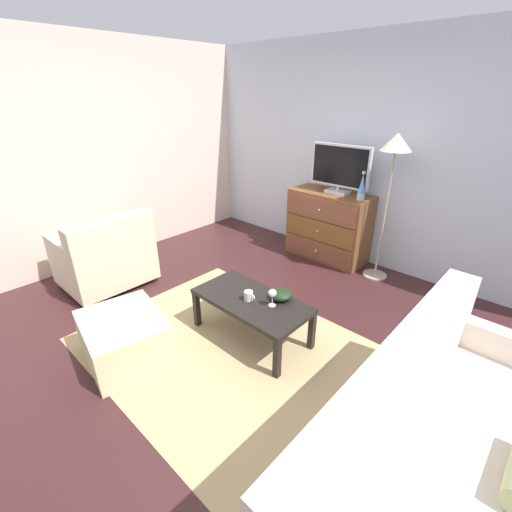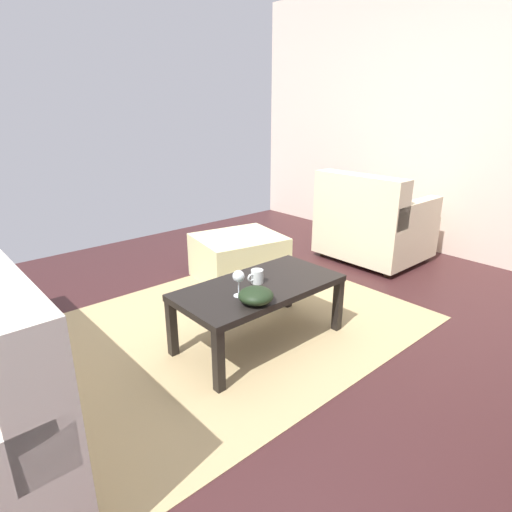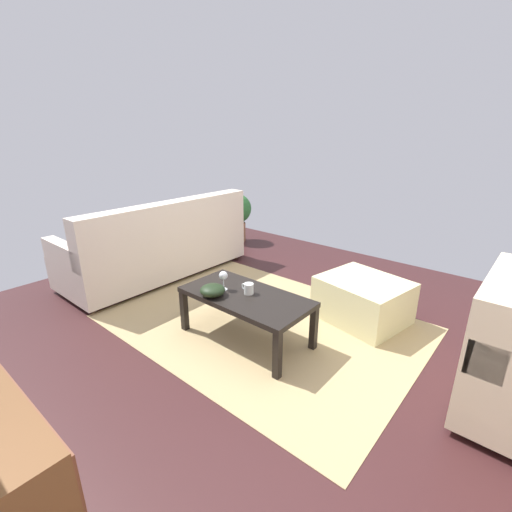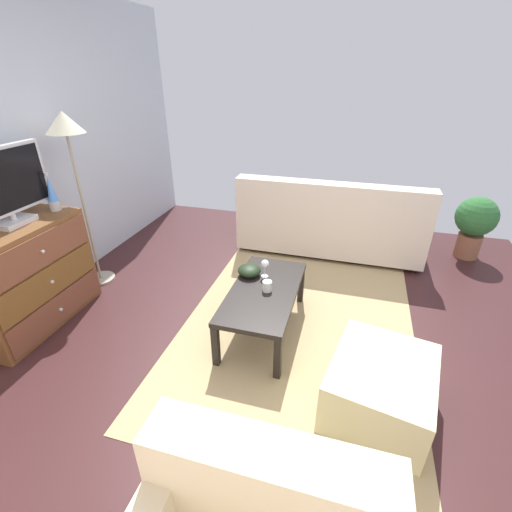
{
  "view_description": "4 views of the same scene",
  "coord_description": "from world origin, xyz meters",
  "px_view_note": "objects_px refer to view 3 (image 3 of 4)",
  "views": [
    {
      "loc": [
        1.91,
        -1.78,
        2.03
      ],
      "look_at": [
        0.09,
        0.18,
        0.76
      ],
      "focal_mm": 24.39,
      "sensor_mm": 36.0,
      "label": 1
    },
    {
      "loc": [
        1.73,
        1.84,
        1.43
      ],
      "look_at": [
        0.21,
        0.13,
        0.61
      ],
      "focal_mm": 29.7,
      "sensor_mm": 36.0,
      "label": 2
    },
    {
      "loc": [
        -1.57,
        1.96,
        1.62
      ],
      "look_at": [
        0.22,
        -0.15,
        0.64
      ],
      "focal_mm": 25.1,
      "sensor_mm": 36.0,
      "label": 3
    },
    {
      "loc": [
        -2.18,
        -0.52,
        1.97
      ],
      "look_at": [
        -0.05,
        0.09,
        0.8
      ],
      "focal_mm": 25.0,
      "sensor_mm": 36.0,
      "label": 4
    }
  ],
  "objects_px": {
    "couch_large": "(160,247)",
    "potted_plant": "(237,213)",
    "coffee_table": "(246,300)",
    "wine_glass": "(223,276)",
    "bowl_decorative": "(213,290)",
    "ottoman": "(363,300)",
    "mug": "(248,288)"
  },
  "relations": [
    {
      "from": "wine_glass",
      "to": "mug",
      "type": "distance_m",
      "value": 0.23
    },
    {
      "from": "couch_large",
      "to": "coffee_table",
      "type": "bearing_deg",
      "value": 167.44
    },
    {
      "from": "couch_large",
      "to": "ottoman",
      "type": "height_order",
      "value": "couch_large"
    },
    {
      "from": "coffee_table",
      "to": "wine_glass",
      "type": "relative_size",
      "value": 6.64
    },
    {
      "from": "couch_large",
      "to": "potted_plant",
      "type": "distance_m",
      "value": 1.61
    },
    {
      "from": "couch_large",
      "to": "ottoman",
      "type": "xyz_separation_m",
      "value": [
        -2.23,
        -0.54,
        -0.15
      ]
    },
    {
      "from": "coffee_table",
      "to": "couch_large",
      "type": "distance_m",
      "value": 1.7
    },
    {
      "from": "coffee_table",
      "to": "wine_glass",
      "type": "bearing_deg",
      "value": 12.52
    },
    {
      "from": "wine_glass",
      "to": "bowl_decorative",
      "type": "xyz_separation_m",
      "value": [
        -0.01,
        0.13,
        -0.07
      ]
    },
    {
      "from": "couch_large",
      "to": "potted_plant",
      "type": "bearing_deg",
      "value": -80.19
    },
    {
      "from": "mug",
      "to": "couch_large",
      "type": "distance_m",
      "value": 1.7
    },
    {
      "from": "bowl_decorative",
      "to": "wine_glass",
      "type": "bearing_deg",
      "value": -84.33
    },
    {
      "from": "wine_glass",
      "to": "mug",
      "type": "height_order",
      "value": "wine_glass"
    },
    {
      "from": "couch_large",
      "to": "ottoman",
      "type": "distance_m",
      "value": 2.3
    },
    {
      "from": "mug",
      "to": "potted_plant",
      "type": "bearing_deg",
      "value": -44.82
    },
    {
      "from": "wine_glass",
      "to": "ottoman",
      "type": "bearing_deg",
      "value": -129.21
    },
    {
      "from": "bowl_decorative",
      "to": "couch_large",
      "type": "distance_m",
      "value": 1.57
    },
    {
      "from": "couch_large",
      "to": "potted_plant",
      "type": "xyz_separation_m",
      "value": [
        0.27,
        -1.58,
        0.09
      ]
    },
    {
      "from": "mug",
      "to": "bowl_decorative",
      "type": "relative_size",
      "value": 0.58
    },
    {
      "from": "potted_plant",
      "to": "ottoman",
      "type": "bearing_deg",
      "value": 157.48
    },
    {
      "from": "mug",
      "to": "ottoman",
      "type": "height_order",
      "value": "mug"
    },
    {
      "from": "bowl_decorative",
      "to": "couch_large",
      "type": "relative_size",
      "value": 0.09
    },
    {
      "from": "mug",
      "to": "potted_plant",
      "type": "xyz_separation_m",
      "value": [
        1.93,
        -1.92,
        -0.0
      ]
    },
    {
      "from": "ottoman",
      "to": "couch_large",
      "type": "bearing_deg",
      "value": 13.61
    },
    {
      "from": "couch_large",
      "to": "potted_plant",
      "type": "relative_size",
      "value": 2.9
    },
    {
      "from": "potted_plant",
      "to": "couch_large",
      "type": "bearing_deg",
      "value": 99.81
    },
    {
      "from": "coffee_table",
      "to": "couch_large",
      "type": "height_order",
      "value": "couch_large"
    },
    {
      "from": "ottoman",
      "to": "bowl_decorative",
      "type": "bearing_deg",
      "value": 54.87
    },
    {
      "from": "bowl_decorative",
      "to": "ottoman",
      "type": "distance_m",
      "value": 1.35
    },
    {
      "from": "coffee_table",
      "to": "mug",
      "type": "xyz_separation_m",
      "value": [
        -0.0,
        -0.03,
        0.09
      ]
    },
    {
      "from": "coffee_table",
      "to": "potted_plant",
      "type": "height_order",
      "value": "potted_plant"
    },
    {
      "from": "coffee_table",
      "to": "potted_plant",
      "type": "xyz_separation_m",
      "value": [
        1.93,
        -1.95,
        0.09
      ]
    }
  ]
}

